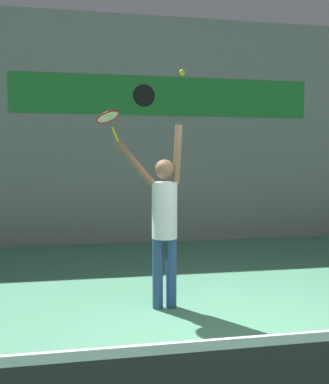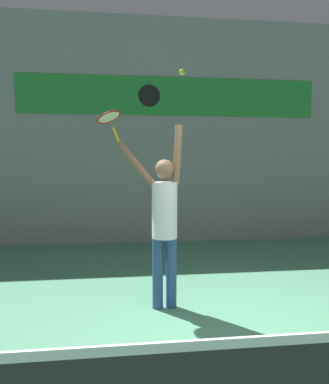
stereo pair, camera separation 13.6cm
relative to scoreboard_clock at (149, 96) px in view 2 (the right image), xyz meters
The scene contains 7 objects.
ground_plane 6.17m from the scoreboard_clock, 84.78° to the right, with size 18.00×18.00×0.00m, color #4C8C6B.
back_wall 0.91m from the scoreboard_clock, ahead, with size 18.00×0.10×5.00m.
sponsor_banner 0.48m from the scoreboard_clock, ahead, with size 6.62×0.02×0.84m.
scoreboard_clock is the anchor object (origin of this frame).
tennis_player 4.36m from the scoreboard_clock, 92.52° to the right, with size 0.82×0.53×2.26m.
tennis_racket 3.61m from the scoreboard_clock, 103.53° to the right, with size 0.44×0.44×0.43m.
tennis_ball 3.93m from the scoreboard_clock, 89.51° to the right, with size 0.07×0.07×0.07m.
Camera 2 is at (-1.22, -3.10, 1.80)m, focal length 35.00 mm.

